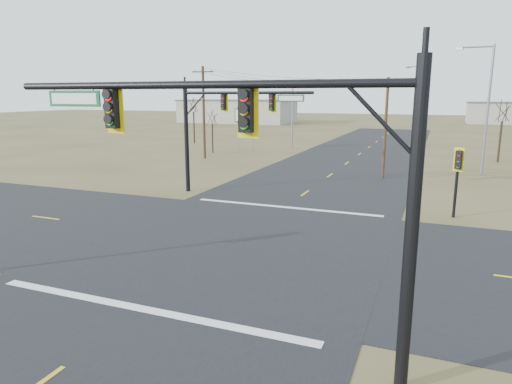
# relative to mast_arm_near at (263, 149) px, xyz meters

# --- Properties ---
(ground) EXTENTS (320.00, 320.00, 0.00)m
(ground) POSITION_rel_mast_arm_near_xyz_m (-4.63, 8.64, -5.62)
(ground) COLOR brown
(ground) RESTS_ON ground
(road_ew) EXTENTS (160.00, 14.00, 0.02)m
(road_ew) POSITION_rel_mast_arm_near_xyz_m (-4.63, 8.64, -5.61)
(road_ew) COLOR black
(road_ew) RESTS_ON ground
(road_ns) EXTENTS (14.00, 160.00, 0.02)m
(road_ns) POSITION_rel_mast_arm_near_xyz_m (-4.63, 8.64, -5.61)
(road_ns) COLOR black
(road_ns) RESTS_ON ground
(stop_bar_near) EXTENTS (12.00, 0.40, 0.01)m
(stop_bar_near) POSITION_rel_mast_arm_near_xyz_m (-4.63, 1.14, -5.59)
(stop_bar_near) COLOR silver
(stop_bar_near) RESTS_ON road_ns
(stop_bar_far) EXTENTS (12.00, 0.40, 0.01)m
(stop_bar_far) POSITION_rel_mast_arm_near_xyz_m (-4.63, 16.14, -5.59)
(stop_bar_far) COLOR silver
(stop_bar_far) RESTS_ON road_ns
(mast_arm_near) EXTENTS (11.25, 0.40, 7.76)m
(mast_arm_near) POSITION_rel_mast_arm_near_xyz_m (0.00, 0.00, 0.00)
(mast_arm_near) COLOR black
(mast_arm_near) RESTS_ON ground
(mast_arm_far) EXTENTS (9.47, 0.45, 7.67)m
(mast_arm_far) POSITION_rel_mast_arm_near_xyz_m (-10.04, 18.34, -0.12)
(mast_arm_far) COLOR black
(mast_arm_far) RESTS_ON ground
(pedestal_signal_ne) EXTENTS (0.67, 0.59, 4.08)m
(pedestal_signal_ne) POSITION_rel_mast_arm_near_xyz_m (5.11, 17.38, -2.62)
(pedestal_signal_ne) COLOR black
(pedestal_signal_ne) RESTS_ON ground
(utility_pole_near) EXTENTS (2.04, 0.24, 8.35)m
(utility_pole_near) POSITION_rel_mast_arm_near_xyz_m (-0.18, 29.07, -1.24)
(utility_pole_near) COLOR #472F1E
(utility_pole_near) RESTS_ON ground
(utility_pole_far) EXTENTS (2.44, 0.39, 9.98)m
(utility_pole_far) POSITION_rel_mast_arm_near_xyz_m (-20.14, 34.60, -0.45)
(utility_pole_far) COLOR #472F1E
(utility_pole_far) RESTS_ON ground
(highway_sign) EXTENTS (2.82, 0.27, 5.28)m
(highway_sign) POSITION_rel_mast_arm_near_xyz_m (-19.02, 43.55, -1.83)
(highway_sign) COLOR slate
(highway_sign) RESTS_ON ground
(streetlight_a) EXTENTS (3.12, 0.47, 11.14)m
(streetlight_a) POSITION_rel_mast_arm_near_xyz_m (7.52, 34.32, 0.64)
(streetlight_a) COLOR slate
(streetlight_a) RESTS_ON ground
(streetlight_b) EXTENTS (3.07, 0.45, 10.95)m
(streetlight_b) POSITION_rel_mast_arm_near_xyz_m (1.78, 57.58, 0.53)
(streetlight_b) COLOR slate
(streetlight_b) RESTS_ON ground
(streetlight_c) EXTENTS (2.45, 0.36, 8.77)m
(streetlight_c) POSITION_rel_mast_arm_near_xyz_m (-13.40, 46.24, -0.70)
(streetlight_c) COLOR slate
(streetlight_c) RESTS_ON ground
(bare_tree_a) EXTENTS (2.76, 2.76, 5.43)m
(bare_tree_a) POSITION_rel_mast_arm_near_xyz_m (-21.66, 39.54, -1.33)
(bare_tree_a) COLOR black
(bare_tree_a) RESTS_ON ground
(bare_tree_b) EXTENTS (2.94, 2.94, 6.96)m
(bare_tree_b) POSITION_rel_mast_arm_near_xyz_m (-29.27, 48.55, -0.06)
(bare_tree_b) COLOR black
(bare_tree_b) RESTS_ON ground
(bare_tree_c) EXTENTS (3.37, 3.37, 6.83)m
(bare_tree_c) POSITION_rel_mast_arm_near_xyz_m (9.98, 43.32, -0.27)
(bare_tree_c) COLOR black
(bare_tree_c) RESTS_ON ground
(warehouse_left) EXTENTS (28.00, 14.00, 5.50)m
(warehouse_left) POSITION_rel_mast_arm_near_xyz_m (-44.63, 98.64, -2.87)
(warehouse_left) COLOR #A7A294
(warehouse_left) RESTS_ON ground
(warehouse_mid) EXTENTS (20.00, 12.00, 5.00)m
(warehouse_mid) POSITION_rel_mast_arm_near_xyz_m (20.37, 118.64, -3.12)
(warehouse_mid) COLOR #A7A294
(warehouse_mid) RESTS_ON ground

